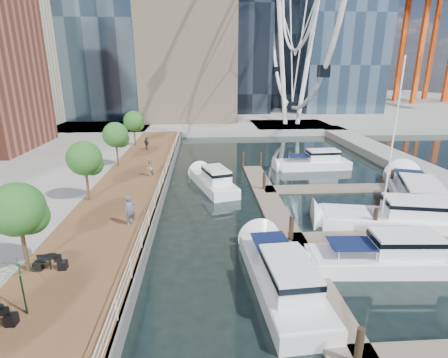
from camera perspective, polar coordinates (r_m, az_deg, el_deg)
ground at (r=16.20m, az=6.97°, el=-23.75°), size 520.00×520.00×0.00m
boardwalk at (r=29.51m, az=-16.01°, el=-3.38°), size 6.00×60.00×1.00m
seawall at (r=29.00m, az=-10.21°, el=-3.33°), size 0.25×60.00×1.00m
land_far at (r=114.44m, az=-2.37°, el=12.31°), size 200.00×114.00×1.00m
breakwater at (r=40.41m, az=30.49°, el=0.42°), size 4.00×60.00×1.00m
pier at (r=66.84m, az=10.90°, el=8.38°), size 14.00×12.00×1.00m
railing at (r=28.67m, az=-10.52°, el=-1.41°), size 0.10×60.00×1.05m
floating_docks at (r=26.36m, az=20.38°, el=-6.37°), size 16.00×34.00×2.60m
port_cranes at (r=128.85m, az=31.35°, el=19.21°), size 40.00×52.00×38.00m
street_trees at (r=28.15m, az=-21.85°, el=3.12°), size 2.60×42.60×4.60m
yacht_foreground at (r=22.04m, az=24.49°, el=-13.15°), size 9.34×3.00×2.15m
pedestrian_near at (r=23.35m, az=-15.06°, el=-4.97°), size 0.85×0.81×1.96m
pedestrian_mid at (r=33.62m, az=-12.05°, el=1.78°), size 0.91×0.97×1.59m
pedestrian_far at (r=45.14m, az=-12.53°, el=5.69°), size 0.93×0.92×1.58m
moored_yachts at (r=27.51m, az=23.32°, el=-6.84°), size 23.42×33.74×11.50m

